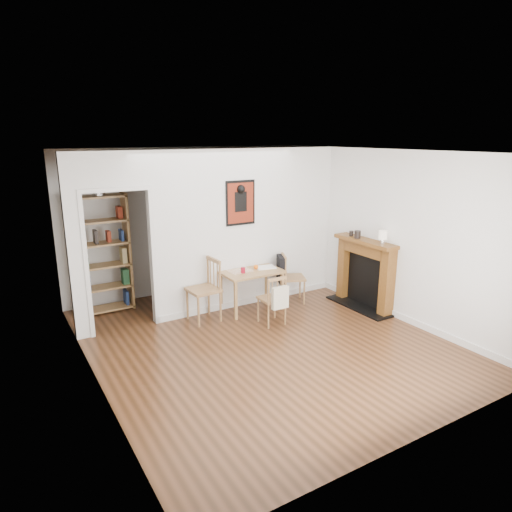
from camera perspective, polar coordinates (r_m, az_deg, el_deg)
ground at (r=6.55m, az=0.85°, el=-10.46°), size 5.20×5.20×0.00m
room_shell at (r=7.29m, az=-4.03°, el=2.95°), size 5.20×5.20×5.20m
dining_table at (r=7.43m, az=-0.58°, el=-2.45°), size 0.98×0.62×0.67m
chair_left at (r=7.07m, az=-6.59°, el=-4.30°), size 0.52×0.52×0.98m
chair_right at (r=7.84m, az=4.51°, el=-2.68°), size 0.60×0.56×0.85m
chair_front at (r=6.95m, az=2.04°, el=-5.40°), size 0.40×0.45×0.78m
bookshelf at (r=7.69m, az=-18.49°, el=0.15°), size 0.81×0.32×1.92m
fireplace at (r=7.78m, az=13.51°, el=-1.85°), size 0.45×1.25×1.16m
red_glass at (r=7.28m, az=-1.63°, el=-1.79°), size 0.07×0.07×0.09m
orange_fruit at (r=7.49m, az=0.00°, el=-1.37°), size 0.08×0.08×0.08m
placemat at (r=7.41m, az=-2.00°, el=-1.85°), size 0.38×0.29×0.00m
notebook at (r=7.58m, az=1.18°, el=-1.42°), size 0.36×0.29×0.02m
mantel_lamp at (r=7.34m, az=15.57°, el=2.45°), size 0.13×0.13×0.21m
ceramic_jar_a at (r=7.66m, az=12.57°, el=2.64°), size 0.11×0.11×0.13m
ceramic_jar_b at (r=7.81m, az=11.82°, el=2.78°), size 0.07×0.07×0.09m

